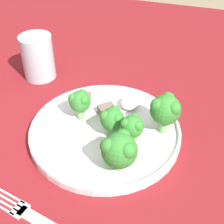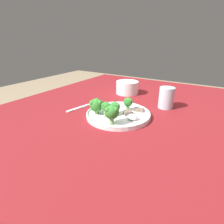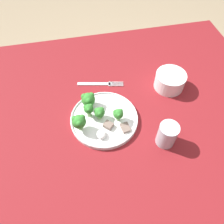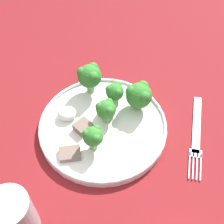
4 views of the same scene
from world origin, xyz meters
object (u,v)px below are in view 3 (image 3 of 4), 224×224
at_px(dinner_plate, 104,119).
at_px(drinking_glass, 167,135).
at_px(cream_bowl, 170,81).
at_px(fork, 100,84).

bearing_deg(dinner_plate, drinking_glass, 55.39).
bearing_deg(drinking_glass, cream_bowl, 156.73).
bearing_deg(drinking_glass, dinner_plate, -124.61).
distance_m(fork, drinking_glass, 0.36).
xyz_separation_m(dinner_plate, drinking_glass, (0.13, 0.19, 0.03)).
relative_size(dinner_plate, fork, 1.29).
bearing_deg(fork, drinking_glass, 28.99).
xyz_separation_m(dinner_plate, fork, (-0.18, 0.02, -0.01)).
bearing_deg(fork, cream_bowl, 75.72).
bearing_deg(dinner_plate, fork, 174.88).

